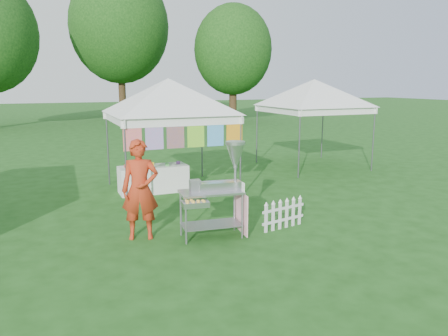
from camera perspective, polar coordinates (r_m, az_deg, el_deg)
name	(u,v)px	position (r m, az deg, el deg)	size (l,w,h in m)	color
ground	(219,231)	(8.76, -0.64, -8.17)	(120.00, 120.00, 0.00)	#1B4814
canopy_main	(168,79)	(11.58, -7.31, 11.49)	(4.24, 4.24, 3.45)	#59595E
canopy_right	(314,79)	(15.31, 11.73, 11.26)	(4.24, 4.24, 3.45)	#59595E
tree_mid	(119,27)	(36.43, -13.51, 17.52)	(7.60, 7.60, 11.52)	#362813
tree_right	(233,50)	(32.51, 1.19, 15.16)	(5.60, 5.60, 8.42)	#362813
donut_cart	(221,182)	(8.18, -0.38, -1.81)	(1.37, 0.85, 1.81)	gray
vendor	(140,190)	(8.25, -10.89, -2.80)	(0.69, 0.45, 1.88)	#AC2E15
picket_fence	(283,215)	(8.88, 7.76, -6.06)	(1.06, 0.25, 0.56)	silver
display_table	(153,179)	(11.83, -9.20, -1.42)	(1.80, 0.70, 0.71)	white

